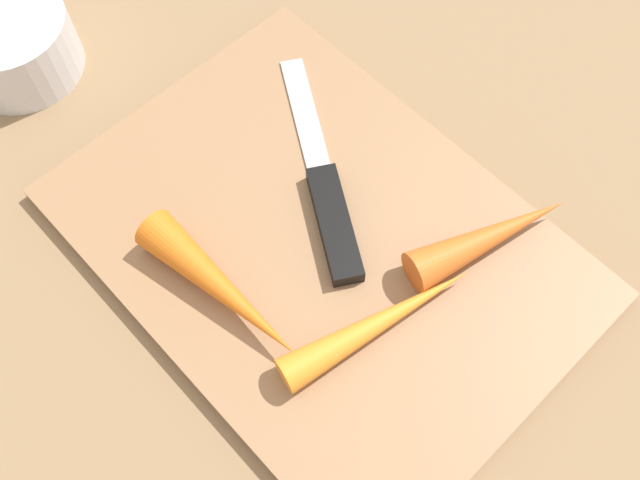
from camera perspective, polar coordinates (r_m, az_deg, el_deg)
ground_plane at (r=0.51m, az=-0.00°, el=-0.59°), size 1.40×1.40×0.00m
cutting_board at (r=0.51m, az=-0.00°, el=-0.30°), size 0.36×0.26×0.01m
knife at (r=0.51m, az=0.85°, el=2.55°), size 0.18×0.12×0.01m
carrot_longest at (r=0.47m, az=4.81°, el=-6.58°), size 0.06×0.15×0.02m
carrot_medium at (r=0.47m, az=-7.93°, el=-3.86°), size 0.14×0.04×0.03m
carrot_shortest at (r=0.50m, az=13.48°, el=0.25°), size 0.06×0.13×0.03m
small_bowl at (r=0.63m, az=-23.47°, el=14.20°), size 0.10×0.10×0.05m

